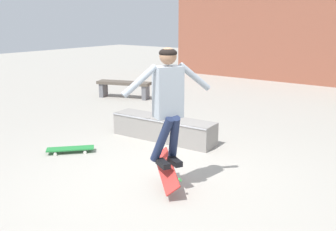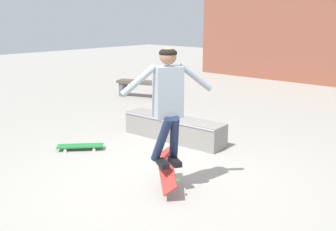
% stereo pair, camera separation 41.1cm
% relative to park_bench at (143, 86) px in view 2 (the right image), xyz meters
% --- Properties ---
extents(ground_plane, '(40.00, 40.00, 0.00)m').
position_rel_park_bench_xyz_m(ground_plane, '(4.25, -3.84, -0.34)').
color(ground_plane, '#A39E93').
extents(park_bench, '(1.58, 0.87, 0.47)m').
position_rel_park_bench_xyz_m(park_bench, '(0.00, 0.00, 0.00)').
color(park_bench, brown).
rests_on(park_bench, ground_plane).
extents(skate_ledge, '(2.04, 0.61, 0.42)m').
position_rel_park_bench_xyz_m(skate_ledge, '(3.17, -2.32, -0.13)').
color(skate_ledge, gray).
rests_on(skate_ledge, ground_plane).
extents(skater, '(0.63, 1.10, 1.50)m').
position_rel_park_bench_xyz_m(skater, '(4.51, -3.96, 0.91)').
color(skater, '#9EA8B2').
extents(skateboard_flipping, '(0.73, 0.61, 0.40)m').
position_rel_park_bench_xyz_m(skateboard_flipping, '(4.49, -3.97, -0.06)').
color(skateboard_flipping, red).
extents(skateboard_resting, '(0.68, 0.71, 0.08)m').
position_rel_park_bench_xyz_m(skateboard_resting, '(2.36, -3.82, -0.27)').
color(skateboard_resting, '#237F38').
rests_on(skateboard_resting, ground_plane).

